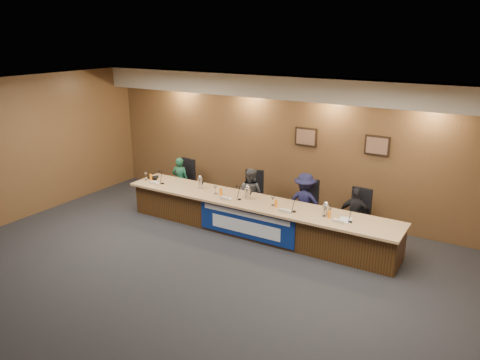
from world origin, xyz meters
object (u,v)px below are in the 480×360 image
object	(u,v)px
panelist_c	(305,202)
office_chair_a	(183,183)
panelist_a	(180,180)
office_chair_b	(253,197)
office_chair_d	(356,218)
speakerphone	(154,178)
panelist_b	(250,194)
carafe_mid	(248,193)
banner	(246,223)
office_chair_c	(306,208)
carafe_left	(200,183)
panelist_d	(355,215)
dais_body	(256,218)
carafe_right	(326,210)

from	to	relation	value
panelist_c	office_chair_a	bearing A→B (deg)	-11.36
panelist_a	office_chair_b	xyz separation A→B (m)	(2.01, 0.10, -0.10)
office_chair_d	speakerphone	size ratio (longest dim) A/B	1.50
panelist_b	office_chair_b	bearing A→B (deg)	-87.41
office_chair_a	speakerphone	xyz separation A→B (m)	(-0.28, -0.74, 0.30)
carafe_mid	office_chair_a	bearing A→B (deg)	161.78
banner	office_chair_a	distance (m)	2.80
speakerphone	office_chair_c	bearing A→B (deg)	11.56
carafe_left	office_chair_c	bearing A→B (deg)	18.68
panelist_d	office_chair_d	distance (m)	0.14
panelist_c	office_chair_b	world-z (taller)	panelist_c
panelist_b	office_chair_c	xyz separation A→B (m)	(1.33, 0.10, -0.12)
panelist_c	speakerphone	bearing A→B (deg)	0.39
panelist_c	office_chair_b	distance (m)	1.34
dais_body	office_chair_d	distance (m)	2.08
office_chair_a	office_chair_b	xyz separation A→B (m)	(2.01, 0.00, 0.00)
banner	carafe_left	distance (m)	1.58
panelist_b	carafe_mid	world-z (taller)	panelist_b
panelist_c	office_chair_c	size ratio (longest dim) A/B	2.68
panelist_d	speakerphone	world-z (taller)	panelist_d
panelist_a	carafe_right	size ratio (longest dim) A/B	5.38
office_chair_b	carafe_mid	bearing A→B (deg)	-85.45
office_chair_b	panelist_b	bearing A→B (deg)	-107.88
office_chair_b	office_chair_a	bearing A→B (deg)	162.12
carafe_right	office_chair_c	bearing A→B (deg)	132.54
panelist_a	office_chair_a	size ratio (longest dim) A/B	2.43
banner	office_chair_d	bearing A→B (deg)	31.94
panelist_a	office_chair_c	size ratio (longest dim) A/B	2.43
carafe_right	office_chair_a	bearing A→B (deg)	168.79
panelist_b	office_chair_c	distance (m)	1.34
office_chair_a	office_chair_b	bearing A→B (deg)	7.24
banner	office_chair_c	xyz separation A→B (m)	(0.81, 1.20, 0.10)
banner	carafe_left	bearing A→B (deg)	163.02
office_chair_b	carafe_right	world-z (taller)	carafe_right
office_chair_c	banner	bearing A→B (deg)	-132.46
banner	office_chair_d	distance (m)	2.26
office_chair_d	banner	bearing A→B (deg)	-144.67
dais_body	panelist_c	size ratio (longest dim) A/B	4.66
speakerphone	dais_body	bearing A→B (deg)	-0.82
banner	panelist_d	bearing A→B (deg)	29.74
office_chair_c	office_chair_d	distance (m)	1.11
carafe_right	speakerphone	size ratio (longest dim) A/B	0.68
office_chair_a	carafe_mid	xyz separation A→B (m)	(2.33, -0.77, 0.38)
carafe_right	panelist_d	bearing A→B (deg)	62.64
banner	carafe_mid	bearing A→B (deg)	115.39
carafe_left	carafe_mid	xyz separation A→B (m)	(1.23, -0.01, -0.01)
panelist_c	panelist_d	world-z (taller)	panelist_c
panelist_b	office_chair_a	bearing A→B (deg)	-0.26
office_chair_c	carafe_left	bearing A→B (deg)	-169.69
panelist_a	office_chair_b	bearing A→B (deg)	170.41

